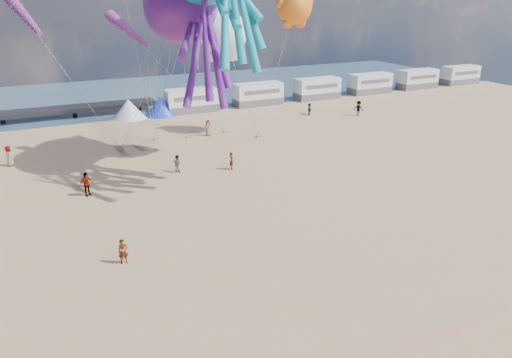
{
  "coord_description": "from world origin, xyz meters",
  "views": [
    {
      "loc": [
        -11.2,
        -16.16,
        14.08
      ],
      "look_at": [
        -0.8,
        6.0,
        4.19
      ],
      "focal_mm": 32.0,
      "sensor_mm": 36.0,
      "label": 1
    }
  ],
  "objects_px": {
    "beachgoer_2": "(358,108)",
    "tent_blue": "(161,106)",
    "motorhome_4": "(417,79)",
    "motorhome_2": "(317,89)",
    "sandbag_d": "(225,131)",
    "beachgoer_0": "(208,128)",
    "windsock_mid": "(128,30)",
    "windsock_right": "(175,27)",
    "motorhome_0": "(192,100)",
    "kite_panda": "(223,33)",
    "beachgoer_4": "(310,109)",
    "windsock_left": "(21,11)",
    "motorhome_5": "(460,75)",
    "beachgoer_5": "(232,161)",
    "sandbag_a": "(121,150)",
    "sandbag_e": "(156,139)",
    "motorhome_1": "(258,94)",
    "beachgoer_6": "(9,156)",
    "beachgoer_3": "(86,184)",
    "kite_teddy_orange": "(294,7)",
    "beachgoer_1": "(177,163)",
    "standing_person": "(123,252)",
    "tent_white": "(129,109)",
    "kite_octopus_purple": "(180,8)",
    "sandbag_b": "(189,137)",
    "motorhome_3": "(370,84)",
    "sandbag_c": "(259,136)"
  },
  "relations": [
    {
      "from": "tent_blue",
      "to": "windsock_mid",
      "type": "bearing_deg",
      "value": -110.93
    },
    {
      "from": "kite_teddy_orange",
      "to": "windsock_mid",
      "type": "bearing_deg",
      "value": -163.48
    },
    {
      "from": "sandbag_c",
      "to": "windsock_right",
      "type": "distance_m",
      "value": 13.99
    },
    {
      "from": "sandbag_b",
      "to": "tent_blue",
      "type": "bearing_deg",
      "value": 90.81
    },
    {
      "from": "tent_blue",
      "to": "windsock_right",
      "type": "distance_m",
      "value": 16.86
    },
    {
      "from": "kite_teddy_orange",
      "to": "beachgoer_3",
      "type": "bearing_deg",
      "value": -146.91
    },
    {
      "from": "motorhome_4",
      "to": "standing_person",
      "type": "relative_size",
      "value": 4.37
    },
    {
      "from": "motorhome_5",
      "to": "sandbag_d",
      "type": "height_order",
      "value": "motorhome_5"
    },
    {
      "from": "beachgoer_1",
      "to": "sandbag_d",
      "type": "height_order",
      "value": "beachgoer_1"
    },
    {
      "from": "tent_white",
      "to": "beachgoer_0",
      "type": "distance_m",
      "value": 12.76
    },
    {
      "from": "tent_white",
      "to": "kite_panda",
      "type": "height_order",
      "value": "kite_panda"
    },
    {
      "from": "beachgoer_2",
      "to": "sandbag_a",
      "type": "height_order",
      "value": "beachgoer_2"
    },
    {
      "from": "beachgoer_0",
      "to": "kite_teddy_orange",
      "type": "distance_m",
      "value": 15.12
    },
    {
      "from": "beachgoer_1",
      "to": "windsock_mid",
      "type": "height_order",
      "value": "windsock_mid"
    },
    {
      "from": "standing_person",
      "to": "beachgoer_2",
      "type": "relative_size",
      "value": 0.81
    },
    {
      "from": "motorhome_5",
      "to": "windsock_right",
      "type": "height_order",
      "value": "windsock_right"
    },
    {
      "from": "motorhome_4",
      "to": "sandbag_e",
      "type": "xyz_separation_m",
      "value": [
        -45.28,
        -10.29,
        -1.39
      ]
    },
    {
      "from": "beachgoer_3",
      "to": "sandbag_d",
      "type": "bearing_deg",
      "value": 12.87
    },
    {
      "from": "windsock_mid",
      "to": "windsock_right",
      "type": "xyz_separation_m",
      "value": [
        4.55,
        1.92,
        0.05
      ]
    },
    {
      "from": "motorhome_1",
      "to": "beachgoer_6",
      "type": "distance_m",
      "value": 32.75
    },
    {
      "from": "motorhome_3",
      "to": "motorhome_5",
      "type": "distance_m",
      "value": 19.0
    },
    {
      "from": "beachgoer_0",
      "to": "beachgoer_5",
      "type": "relative_size",
      "value": 1.11
    },
    {
      "from": "motorhome_2",
      "to": "beachgoer_3",
      "type": "height_order",
      "value": "motorhome_2"
    },
    {
      "from": "windsock_mid",
      "to": "motorhome_0",
      "type": "bearing_deg",
      "value": 32.48
    },
    {
      "from": "beachgoer_0",
      "to": "kite_teddy_orange",
      "type": "relative_size",
      "value": 0.29
    },
    {
      "from": "motorhome_4",
      "to": "motorhome_2",
      "type": "bearing_deg",
      "value": 180.0
    },
    {
      "from": "beachgoer_2",
      "to": "windsock_mid",
      "type": "height_order",
      "value": "windsock_mid"
    },
    {
      "from": "tent_blue",
      "to": "kite_teddy_orange",
      "type": "bearing_deg",
      "value": -53.71
    },
    {
      "from": "motorhome_0",
      "to": "kite_panda",
      "type": "xyz_separation_m",
      "value": [
        -2.49,
        -18.27,
        9.58
      ]
    },
    {
      "from": "beachgoer_2",
      "to": "windsock_left",
      "type": "height_order",
      "value": "windsock_left"
    },
    {
      "from": "motorhome_1",
      "to": "sandbag_d",
      "type": "height_order",
      "value": "motorhome_1"
    },
    {
      "from": "tent_white",
      "to": "beachgoer_6",
      "type": "height_order",
      "value": "tent_white"
    },
    {
      "from": "beachgoer_6",
      "to": "sandbag_e",
      "type": "height_order",
      "value": "beachgoer_6"
    },
    {
      "from": "beachgoer_4",
      "to": "motorhome_2",
      "type": "bearing_deg",
      "value": -16.39
    },
    {
      "from": "beachgoer_0",
      "to": "sandbag_a",
      "type": "height_order",
      "value": "beachgoer_0"
    },
    {
      "from": "beachgoer_2",
      "to": "sandbag_e",
      "type": "height_order",
      "value": "beachgoer_2"
    },
    {
      "from": "beachgoer_0",
      "to": "beachgoer_2",
      "type": "xyz_separation_m",
      "value": [
        20.04,
        0.37,
        0.08
      ]
    },
    {
      "from": "windsock_left",
      "to": "motorhome_2",
      "type": "bearing_deg",
      "value": 9.34
    },
    {
      "from": "tent_blue",
      "to": "beachgoer_3",
      "type": "height_order",
      "value": "tent_blue"
    },
    {
      "from": "sandbag_d",
      "to": "beachgoer_1",
      "type": "bearing_deg",
      "value": -130.47
    },
    {
      "from": "standing_person",
      "to": "kite_octopus_purple",
      "type": "bearing_deg",
      "value": 61.89
    },
    {
      "from": "motorhome_2",
      "to": "beachgoer_6",
      "type": "xyz_separation_m",
      "value": [
        -39.77,
        -12.49,
        -0.58
      ]
    },
    {
      "from": "motorhome_5",
      "to": "kite_octopus_purple",
      "type": "distance_m",
      "value": 57.0
    },
    {
      "from": "beachgoer_2",
      "to": "tent_blue",
      "type": "bearing_deg",
      "value": 17.51
    },
    {
      "from": "beachgoer_4",
      "to": "windsock_left",
      "type": "distance_m",
      "value": 34.23
    },
    {
      "from": "beachgoer_5",
      "to": "sandbag_a",
      "type": "height_order",
      "value": "beachgoer_5"
    },
    {
      "from": "tent_white",
      "to": "sandbag_b",
      "type": "xyz_separation_m",
      "value": [
        4.15,
        -10.97,
        -1.09
      ]
    },
    {
      "from": "motorhome_0",
      "to": "beachgoer_3",
      "type": "xyz_separation_m",
      "value": [
        -15.33,
        -22.24,
        -0.57
      ]
    },
    {
      "from": "motorhome_4",
      "to": "sandbag_d",
      "type": "xyz_separation_m",
      "value": [
        -37.62,
        -10.69,
        -1.39
      ]
    },
    {
      "from": "standing_person",
      "to": "beachgoer_1",
      "type": "xyz_separation_m",
      "value": [
        6.78,
        12.74,
        -0.0
      ]
    }
  ]
}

